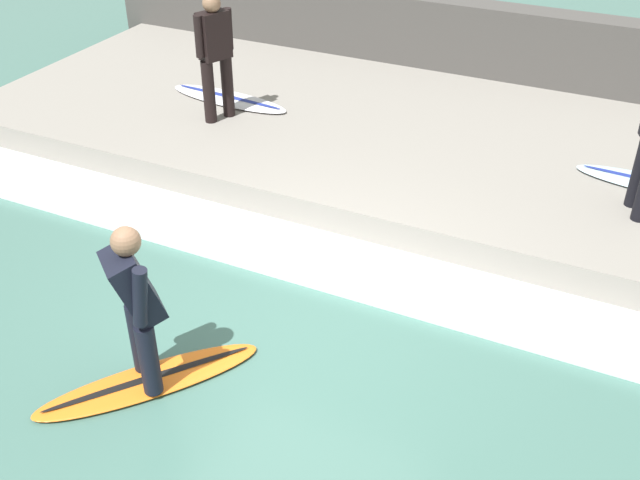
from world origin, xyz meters
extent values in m
plane|color=#426B60|center=(0.00, 0.00, 0.00)|extent=(28.00, 28.00, 0.00)
cube|color=gray|center=(3.82, 0.00, 0.22)|extent=(4.40, 12.34, 0.45)
cube|color=#474442|center=(6.27, 0.00, 0.74)|extent=(0.50, 12.96, 1.48)
cube|color=white|center=(1.18, 0.00, 0.06)|extent=(0.88, 11.73, 0.11)
ellipsoid|color=orange|center=(-1.09, 0.81, 0.03)|extent=(1.83, 1.58, 0.06)
ellipsoid|color=black|center=(-1.09, 0.81, 0.06)|extent=(1.48, 1.19, 0.01)
cylinder|color=black|center=(-0.99, 0.93, 0.41)|extent=(0.16, 0.16, 0.69)
cylinder|color=black|center=(-1.19, 0.69, 0.41)|extent=(0.16, 0.16, 0.69)
cube|color=black|center=(-1.09, 0.81, 1.06)|extent=(0.57, 0.57, 0.66)
sphere|color=#846047|center=(-1.09, 0.81, 1.48)|extent=(0.24, 0.24, 0.24)
cylinder|color=black|center=(-0.95, 0.99, 1.10)|extent=(0.12, 0.19, 0.55)
cylinder|color=black|center=(-1.23, 0.63, 1.10)|extent=(0.12, 0.19, 0.55)
cylinder|color=black|center=(3.07, -2.59, 0.86)|extent=(0.16, 0.16, 0.83)
cylinder|color=black|center=(3.23, 2.61, 0.86)|extent=(0.16, 0.16, 0.83)
cylinder|color=black|center=(2.95, 2.72, 0.86)|extent=(0.16, 0.16, 0.83)
cube|color=black|center=(3.09, 2.66, 1.58)|extent=(0.45, 0.37, 0.60)
sphere|color=#846047|center=(3.09, 2.66, 1.98)|extent=(0.23, 0.23, 0.23)
cylinder|color=black|center=(3.30, 2.58, 1.61)|extent=(0.11, 0.12, 0.53)
cylinder|color=black|center=(2.89, 2.75, 1.61)|extent=(0.11, 0.12, 0.53)
ellipsoid|color=silver|center=(3.65, 2.88, 0.48)|extent=(0.64, 1.93, 0.06)
ellipsoid|color=navy|center=(3.65, 2.88, 0.51)|extent=(0.23, 1.74, 0.01)
camera|label=1|loc=(-4.72, -2.56, 4.60)|focal=42.00mm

